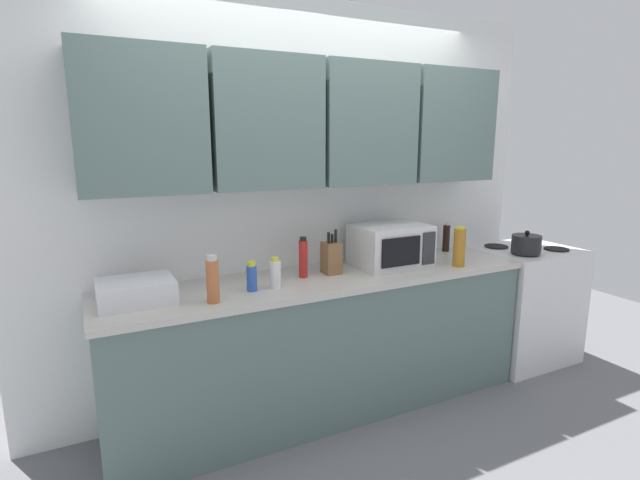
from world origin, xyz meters
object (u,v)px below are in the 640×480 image
at_px(kettle, 526,244).
at_px(bottle_white_jar, 275,274).
at_px(stove_range, 521,303).
at_px(bottle_blue_cleaner, 252,277).
at_px(dish_rack, 136,291).
at_px(knife_block, 331,257).
at_px(microwave, 391,245).
at_px(bottle_soy_dark, 446,238).
at_px(bottle_amber_vinegar, 459,247).
at_px(bottle_spice_jar, 213,280).
at_px(bottle_red_sauce, 303,258).
at_px(bottle_clear_tall, 461,248).

height_order(kettle, bottle_white_jar, same).
xyz_separation_m(stove_range, bottle_blue_cleaner, (-2.26, -0.06, 0.53)).
bearing_deg(dish_rack, knife_block, 1.70).
height_order(microwave, bottle_soy_dark, microwave).
bearing_deg(bottle_soy_dark, bottle_white_jar, -169.07).
height_order(kettle, bottle_amber_vinegar, bottle_amber_vinegar).
relative_size(stove_range, bottle_soy_dark, 4.21).
height_order(bottle_blue_cleaner, bottle_white_jar, bottle_white_jar).
xyz_separation_m(dish_rack, bottle_spice_jar, (0.36, -0.18, 0.06)).
height_order(dish_rack, bottle_white_jar, bottle_white_jar).
bearing_deg(bottle_white_jar, bottle_red_sauce, 28.75).
height_order(stove_range, bottle_blue_cleaner, bottle_blue_cleaner).
distance_m(stove_range, bottle_white_jar, 2.19).
bearing_deg(bottle_spice_jar, kettle, 0.57).
bearing_deg(bottle_amber_vinegar, bottle_spice_jar, 179.72).
bearing_deg(kettle, bottle_spice_jar, -179.43).
bearing_deg(bottle_soy_dark, microwave, -164.57).
bearing_deg(kettle, stove_range, 39.47).
bearing_deg(microwave, dish_rack, -179.29).
xyz_separation_m(bottle_clear_tall, bottle_white_jar, (-1.40, -0.01, -0.01)).
distance_m(dish_rack, bottle_red_sauce, 0.98).
xyz_separation_m(stove_range, knife_block, (-1.69, 0.05, 0.55)).
relative_size(bottle_amber_vinegar, bottle_white_jar, 1.48).
distance_m(stove_range, microwave, 1.38).
distance_m(dish_rack, bottle_soy_dark, 2.25).
height_order(kettle, bottle_soy_dark, bottle_soy_dark).
bearing_deg(bottle_red_sauce, stove_range, -1.60).
bearing_deg(dish_rack, microwave, 0.71).
xyz_separation_m(knife_block, bottle_soy_dark, (1.07, 0.16, -0.00)).
distance_m(bottle_amber_vinegar, bottle_spice_jar, 1.66).
distance_m(microwave, bottle_red_sauce, 0.64).
relative_size(microwave, bottle_spice_jar, 1.88).
distance_m(kettle, bottle_white_jar, 1.96).
height_order(kettle, dish_rack, kettle).
xyz_separation_m(dish_rack, bottle_red_sauce, (0.97, 0.03, 0.06)).
xyz_separation_m(knife_block, bottle_red_sauce, (-0.20, -0.00, 0.02)).
bearing_deg(microwave, knife_block, 178.10).
bearing_deg(bottle_soy_dark, bottle_clear_tall, -111.27).
relative_size(dish_rack, bottle_blue_cleaner, 2.21).
bearing_deg(bottle_white_jar, bottle_blue_cleaner, 175.22).
bearing_deg(bottle_soy_dark, bottle_amber_vinegar, -120.40).
relative_size(bottle_red_sauce, bottle_spice_jar, 0.99).
bearing_deg(dish_rack, bottle_blue_cleaner, -8.01).
height_order(kettle, bottle_red_sauce, bottle_red_sauce).
xyz_separation_m(bottle_soy_dark, bottle_spice_jar, (-1.89, -0.38, 0.02)).
xyz_separation_m(microwave, bottle_amber_vinegar, (0.41, -0.21, -0.01)).
relative_size(bottle_red_sauce, bottle_white_jar, 1.40).
height_order(bottle_amber_vinegar, bottle_soy_dark, bottle_amber_vinegar).
distance_m(bottle_soy_dark, bottle_white_jar, 1.53).
xyz_separation_m(kettle, bottle_white_jar, (-1.96, 0.06, 0.01)).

